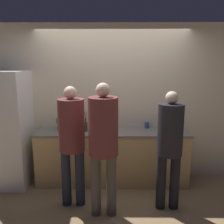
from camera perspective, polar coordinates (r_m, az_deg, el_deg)
name	(u,v)px	position (r m, az deg, el deg)	size (l,w,h in m)	color
ground_plane	(112,191)	(4.09, -0.02, -17.57)	(14.00, 14.00, 0.00)	#8C704C
wall_back	(112,102)	(4.26, 0.07, 2.21)	(5.20, 0.06, 2.60)	beige
counter	(112,156)	(4.21, 0.03, -10.03)	(2.47, 0.61, 0.88)	tan
refrigerator	(7,129)	(4.34, -22.82, -3.64)	(0.68, 0.73, 1.85)	white
person_left	(72,136)	(3.41, -9.19, -5.51)	(0.35, 0.35, 1.68)	#232838
person_center	(103,138)	(3.12, -2.00, -5.96)	(0.37, 0.37, 1.74)	#4C4742
person_right	(170,142)	(3.38, 13.07, -6.62)	(0.33, 0.33, 1.62)	black
fruit_bowl	(106,126)	(4.13, -1.48, -3.26)	(0.29, 0.29, 0.14)	brown
utensil_crock	(86,124)	(4.25, -6.03, -2.63)	(0.09, 0.09, 0.28)	#ADA393
bottle_dark	(86,126)	(4.02, -6.00, -3.31)	(0.05, 0.05, 0.21)	#333338
cup_blue	(147,125)	(4.26, 7.98, -2.95)	(0.08, 0.08, 0.10)	#335184
potted_plant	(62,122)	(4.14, -11.41, -2.30)	(0.18, 0.18, 0.25)	#3D3D42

